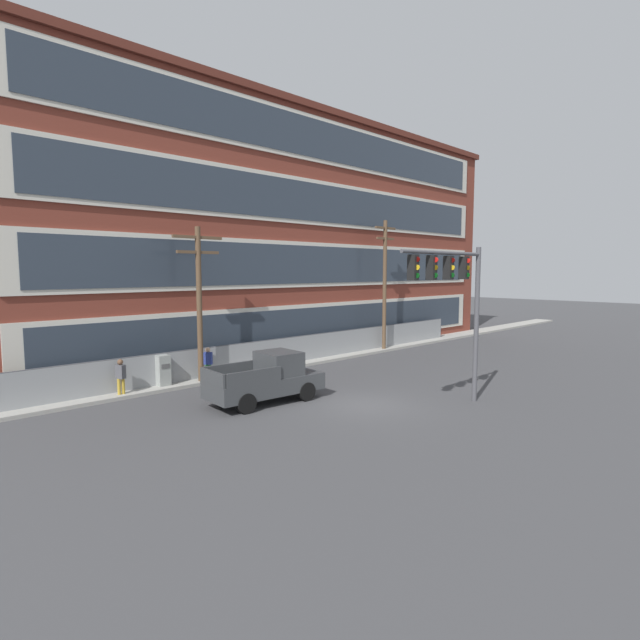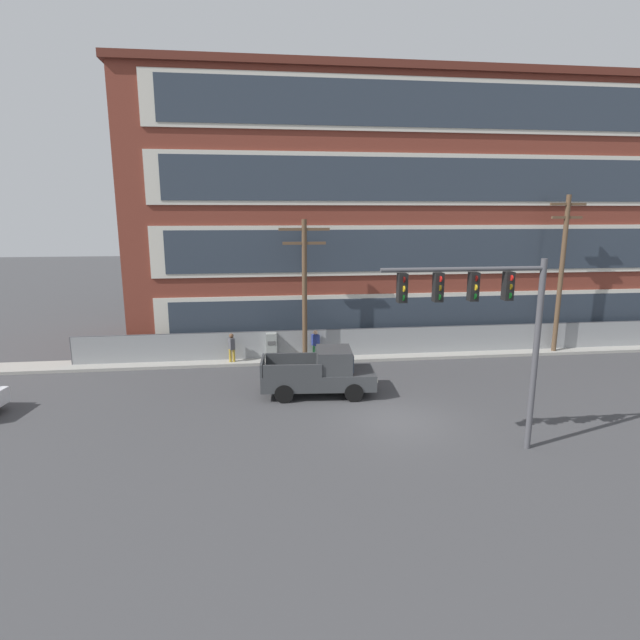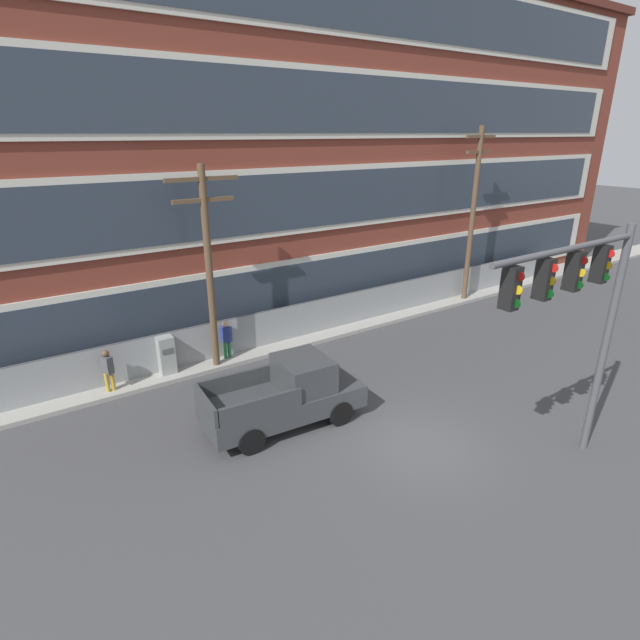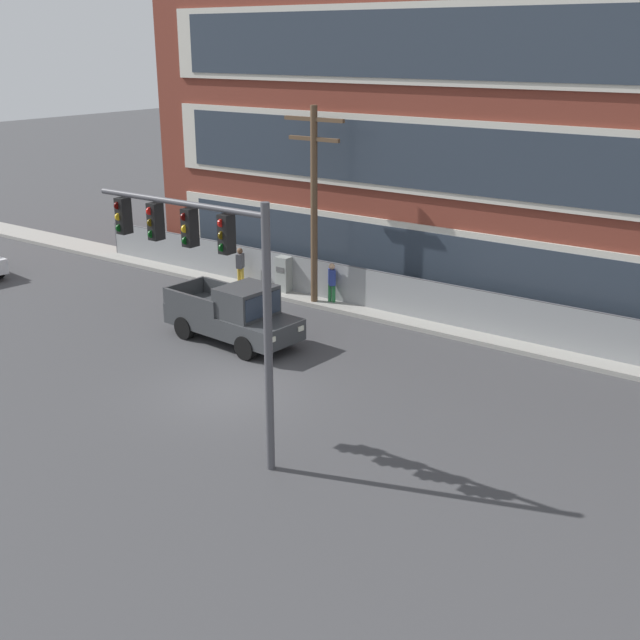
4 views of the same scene
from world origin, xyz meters
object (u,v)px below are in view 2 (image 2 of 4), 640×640
Objects in this scene: utility_pole_near_corner at (305,284)px; electrical_cabinet at (271,348)px; pedestrian_near_cabinet at (232,347)px; pedestrian_by_fence at (316,343)px; traffic_signal_mast at (487,311)px; pickup_truck_dark_grey at (321,374)px; utility_pole_midblock at (562,269)px.

utility_pole_near_corner is 4.77× the size of electrical_cabinet.
pedestrian_near_cabinet is 4.46m from pedestrian_by_fence.
traffic_signal_mast is 1.26× the size of pickup_truck_dark_grey.
pedestrian_by_fence is at bearing 86.11° from pickup_truck_dark_grey.
pedestrian_by_fence reaches higher than electrical_cabinet.
traffic_signal_mast is at bearing -130.84° from utility_pole_midblock.
pickup_truck_dark_grey is at bearing -93.89° from pedestrian_by_fence.
electrical_cabinet is at bearing 179.08° from utility_pole_midblock.
pedestrian_near_cabinet is (-18.13, -0.00, -3.83)m from utility_pole_midblock.
pedestrian_near_cabinet is (-2.08, -0.26, 0.18)m from electrical_cabinet.
traffic_signal_mast is at bearing -69.18° from pedestrian_by_fence.
pickup_truck_dark_grey is at bearing -50.43° from pedestrian_near_cabinet.
pickup_truck_dark_grey is 0.58× the size of utility_pole_midblock.
pickup_truck_dark_grey is 6.45m from pedestrian_near_cabinet.
traffic_signal_mast is 13.58m from electrical_cabinet.
utility_pole_midblock is 5.22× the size of pedestrian_near_cabinet.
electrical_cabinet is at bearing 111.16° from pickup_truck_dark_grey.
traffic_signal_mast is 11.86m from utility_pole_near_corner.
pedestrian_by_fence is (2.38, -0.04, 0.18)m from electrical_cabinet.
electrical_cabinet is 2.11m from pedestrian_near_cabinet.
pedestrian_near_cabinet reaches higher than electrical_cabinet.
utility_pole_midblock is 14.19m from pedestrian_by_fence.
utility_pole_midblock is (14.27, 0.10, 0.57)m from utility_pole_near_corner.
pedestrian_near_cabinet is (-8.69, 10.91, -3.82)m from traffic_signal_mast.
utility_pole_near_corner is 0.86× the size of utility_pole_midblock.
utility_pole_near_corner is (-0.25, 4.87, 3.27)m from pickup_truck_dark_grey.
utility_pole_near_corner reaches higher than pedestrian_by_fence.
utility_pole_midblock reaches higher than pedestrian_by_fence.
pickup_truck_dark_grey is 3.22× the size of electrical_cabinet.
traffic_signal_mast reaches higher than pedestrian_by_fence.
utility_pole_midblock reaches higher than electrical_cabinet.
pickup_truck_dark_grey reaches higher than pedestrian_by_fence.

